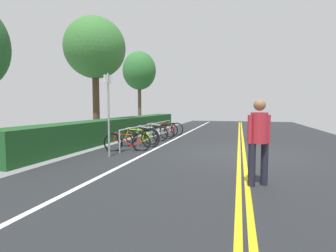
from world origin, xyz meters
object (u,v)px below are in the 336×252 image
(bicycle_3, at_px, (149,134))
(bicycle_6, at_px, (168,129))
(bicycle_0, at_px, (127,142))
(bicycle_5, at_px, (161,130))
(tree_mid, at_px, (95,49))
(bike_rack, at_px, (151,128))
(bicycle_4, at_px, (157,131))
(tree_far_right, at_px, (139,71))
(bicycle_1, at_px, (138,138))
(sign_post_near, at_px, (109,108))
(bicycle_2, at_px, (141,136))
(pedestrian, at_px, (259,136))

(bicycle_3, xyz_separation_m, bicycle_6, (2.70, -0.15, 0.00))
(bicycle_0, bearing_deg, bicycle_5, 1.97)
(tree_mid, bearing_deg, bike_rack, -98.40)
(bicycle_4, bearing_deg, bicycle_6, -3.09)
(bicycle_4, bearing_deg, tree_far_right, 28.82)
(tree_mid, bearing_deg, bicycle_4, -80.43)
(tree_far_right, bearing_deg, bicycle_5, -148.04)
(bicycle_1, height_order, bicycle_4, same)
(bike_rack, xyz_separation_m, tree_far_right, (6.74, 3.20, 3.51))
(sign_post_near, bearing_deg, bicycle_0, -5.82)
(bicycle_2, relative_size, bicycle_6, 0.97)
(bicycle_2, bearing_deg, bicycle_5, -1.61)
(bicycle_0, distance_m, bicycle_3, 2.68)
(bicycle_0, distance_m, bicycle_4, 3.71)
(bicycle_0, xyz_separation_m, pedestrian, (-2.97, -4.11, 0.65))
(bicycle_2, height_order, pedestrian, pedestrian)
(bicycle_5, distance_m, pedestrian, 8.60)
(bicycle_2, bearing_deg, bicycle_0, -173.01)
(bicycle_2, distance_m, sign_post_near, 3.18)
(bicycle_5, distance_m, tree_far_right, 7.01)
(bicycle_2, height_order, bicycle_6, bicycle_6)
(bicycle_3, bearing_deg, sign_post_near, -179.22)
(pedestrian, relative_size, sign_post_near, 0.66)
(bicycle_1, distance_m, pedestrian, 5.76)
(bicycle_0, distance_m, bicycle_6, 5.38)
(bicycle_4, relative_size, tree_mid, 0.30)
(bicycle_2, bearing_deg, pedestrian, -138.05)
(bicycle_2, bearing_deg, bicycle_6, -3.51)
(bike_rack, distance_m, bicycle_0, 2.77)
(pedestrian, bearing_deg, tree_mid, 49.39)
(bicycle_1, height_order, bicycle_5, bicycle_1)
(sign_post_near, bearing_deg, bicycle_4, -0.13)
(bicycle_4, bearing_deg, bicycle_3, 176.55)
(bicycle_4, distance_m, tree_mid, 5.02)
(tree_far_right, bearing_deg, bicycle_0, -160.91)
(bike_rack, distance_m, sign_post_near, 3.96)
(bicycle_3, distance_m, bicycle_6, 2.70)
(bike_rack, height_order, bicycle_5, bike_rack)
(bicycle_2, distance_m, bicycle_4, 1.86)
(sign_post_near, bearing_deg, tree_far_right, 16.69)
(bicycle_3, xyz_separation_m, tree_mid, (0.52, 2.93, 4.01))
(bicycle_1, height_order, pedestrian, pedestrian)
(sign_post_near, height_order, tree_far_right, tree_far_right)
(bike_rack, bearing_deg, tree_mid, 81.60)
(bicycle_4, xyz_separation_m, bicycle_6, (1.67, -0.09, -0.02))
(bike_rack, height_order, pedestrian, pedestrian)
(bicycle_0, height_order, bicycle_6, bicycle_6)
(tree_far_right, bearing_deg, pedestrian, -149.33)
(pedestrian, bearing_deg, bicycle_5, 29.78)
(sign_post_near, distance_m, tree_mid, 5.95)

